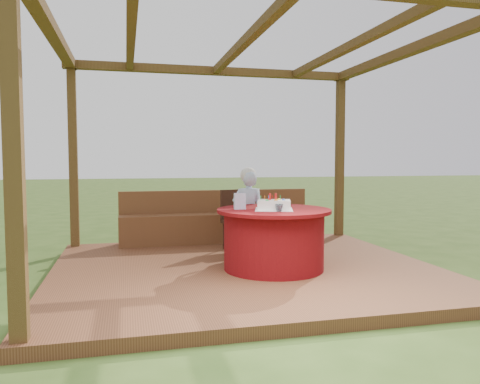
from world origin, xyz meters
The scene contains 10 objects.
ground centered at (0.00, 0.00, 0.00)m, with size 60.00×60.00×0.00m, color #35511B.
deck centered at (0.00, 0.00, 0.06)m, with size 4.50×4.00×0.12m, color brown.
pergola centered at (0.00, 0.00, 2.41)m, with size 4.50×4.00×2.72m.
bench centered at (0.00, 1.72, 0.38)m, with size 3.00×0.42×0.80m.
table centered at (0.29, -0.22, 0.48)m, with size 1.33×1.33×0.71m.
chair centered at (0.15, 1.05, 0.58)m, with size 0.49×0.49×0.85m.
elderly_woman centered at (0.17, 0.50, 0.72)m, with size 0.45×0.33×1.18m.
birthday_cake centered at (0.27, -0.31, 0.89)m, with size 0.53×0.53×0.19m.
gift_bag centered at (-0.10, -0.15, 0.92)m, with size 0.13×0.08×0.19m, color #E393CA.
drinking_glass centered at (0.26, -0.51, 0.87)m, with size 0.09×0.09×0.08m, color silver.
Camera 1 is at (-1.38, -5.40, 1.41)m, focal length 35.00 mm.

